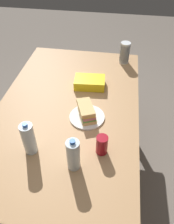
{
  "coord_description": "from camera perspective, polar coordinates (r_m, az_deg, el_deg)",
  "views": [
    {
      "loc": [
        -1.13,
        -0.32,
        1.79
      ],
      "look_at": [
        -0.09,
        -0.15,
        0.8
      ],
      "focal_mm": 35.84,
      "sensor_mm": 36.0,
      "label": 1
    }
  ],
  "objects": [
    {
      "name": "soda_can_red",
      "position": [
        1.25,
        3.81,
        -8.35
      ],
      "size": [
        0.07,
        0.07,
        0.12
      ],
      "primitive_type": "cylinder",
      "color": "maroon",
      "rests_on": "dining_table"
    },
    {
      "name": "sandwich",
      "position": [
        1.45,
        -0.11,
        0.17
      ],
      "size": [
        0.2,
        0.16,
        0.08
      ],
      "color": "#DBB26B",
      "rests_on": "paper_plate"
    },
    {
      "name": "water_bottle_spare",
      "position": [
        1.27,
        -14.67,
        -6.59
      ],
      "size": [
        0.07,
        0.07,
        0.22
      ],
      "color": "silver",
      "rests_on": "dining_table"
    },
    {
      "name": "ground_plane",
      "position": [
        2.14,
        -3.73,
        -13.76
      ],
      "size": [
        8.0,
        8.0,
        0.0
      ],
      "primitive_type": "plane",
      "color": "#70665B"
    },
    {
      "name": "water_bottle_tall",
      "position": [
        1.17,
        -3.51,
        -10.84
      ],
      "size": [
        0.07,
        0.07,
        0.21
      ],
      "color": "silver",
      "rests_on": "dining_table"
    },
    {
      "name": "plastic_cup_stack",
      "position": [
        2.02,
        9.6,
        14.67
      ],
      "size": [
        0.08,
        0.08,
        0.18
      ],
      "color": "silver",
      "rests_on": "dining_table"
    },
    {
      "name": "chip_bag",
      "position": [
        1.73,
        0.68,
        7.56
      ],
      "size": [
        0.17,
        0.24,
        0.07
      ],
      "primitive_type": "cube",
      "rotation": [
        0.0,
        0.0,
        4.79
      ],
      "color": "yellow",
      "rests_on": "dining_table"
    },
    {
      "name": "paper_plate",
      "position": [
        1.48,
        0.0,
        -1.24
      ],
      "size": [
        0.23,
        0.23,
        0.01
      ],
      "primitive_type": "cylinder",
      "color": "white",
      "rests_on": "dining_table"
    },
    {
      "name": "dining_table",
      "position": [
        1.63,
        -4.77,
        -0.92
      ],
      "size": [
        1.62,
        0.98,
        0.75
      ],
      "color": "tan",
      "rests_on": "ground_plane"
    }
  ]
}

